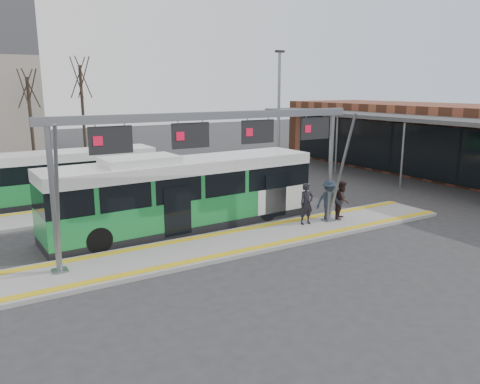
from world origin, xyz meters
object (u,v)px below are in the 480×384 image
object	(u,v)px
gantry	(218,139)
passenger_c	(329,200)
hero_bus	(185,194)
passenger_a	(306,204)
passenger_b	(342,200)

from	to	relation	value
gantry	passenger_c	xyz separation A→B (m)	(5.86, 0.07, -3.18)
hero_bus	passenger_a	distance (m)	5.54
hero_bus	passenger_c	bearing A→B (deg)	-28.37
passenger_a	passenger_b	size ratio (longest dim) A/B	1.05
gantry	passenger_b	world-z (taller)	gantry
passenger_b	passenger_c	distance (m)	0.77
gantry	passenger_c	distance (m)	6.67
gantry	passenger_a	size ratio (longest dim) A/B	6.84
gantry	passenger_b	size ratio (longest dim) A/B	7.16
passenger_a	passenger_b	bearing A→B (deg)	0.30
passenger_a	hero_bus	bearing A→B (deg)	153.65
hero_bus	passenger_b	size ratio (longest dim) A/B	6.91
gantry	passenger_a	world-z (taller)	gantry
gantry	passenger_b	distance (m)	7.37
passenger_b	passenger_c	xyz separation A→B (m)	(-0.77, 0.06, 0.06)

